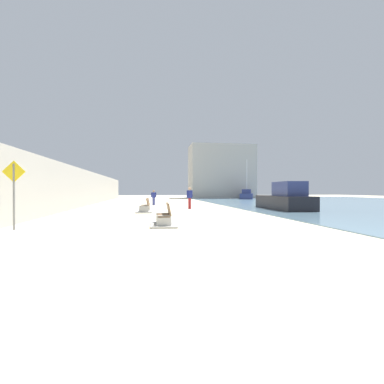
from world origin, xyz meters
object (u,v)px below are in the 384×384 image
boat_nearest (247,195)px  pedestrian_sign (14,187)px  bench_far (145,209)px  person_standing (154,197)px  boat_far_right (285,199)px  person_walking (190,196)px  boat_far_left (293,195)px  bench_near (164,220)px

boat_nearest → pedestrian_sign: boat_nearest is taller
bench_far → person_standing: person_standing is taller
boat_far_right → pedestrian_sign: bearing=-149.4°
person_walking → boat_nearest: size_ratio=0.26×
bench_far → boat_far_left: size_ratio=0.37×
person_standing → boat_nearest: size_ratio=0.22×
bench_far → person_walking: person_walking is taller
person_standing → bench_far: bearing=-94.7°
bench_far → pedestrian_sign: size_ratio=0.81×
bench_near → boat_far_right: bearing=41.5°
bench_far → person_standing: 9.24m
person_walking → boat_nearest: (13.33, 24.36, -0.38)m
person_walking → pedestrian_sign: pedestrian_sign is taller
boat_far_right → pedestrian_sign: pedestrian_sign is taller
person_standing → boat_far_right: boat_far_right is taller
boat_nearest → boat_far_left: 9.48m
person_standing → boat_nearest: boat_nearest is taller
bench_near → pedestrian_sign: (-5.79, -0.52, 1.43)m
boat_far_right → boat_far_left: 20.30m
boat_far_left → pedestrian_sign: (-25.74, -26.92, 0.85)m
boat_far_left → pedestrian_sign: 37.25m
bench_far → boat_far_right: 10.86m
bench_far → pedestrian_sign: pedestrian_sign is taller
bench_near → boat_far_right: boat_far_right is taller
bench_near → bench_far: size_ratio=0.98×
bench_near → boat_far_left: (19.95, 26.40, 0.58)m
boat_far_right → boat_far_left: (10.05, 17.63, -0.01)m
person_walking → bench_near: bearing=-103.9°
boat_nearest → boat_far_left: boat_nearest is taller
person_standing → pedestrian_sign: (-5.63, -17.48, 0.78)m
bench_near → boat_nearest: bearing=65.5°
person_standing → boat_nearest: 24.19m
boat_nearest → person_walking: bearing=-118.7°
bench_far → boat_nearest: bearing=58.2°
person_walking → boat_far_left: size_ratio=0.30×
person_standing → bench_near: bearing=-89.5°
boat_nearest → boat_far_left: (3.99, -8.59, 0.14)m
boat_nearest → boat_far_left: size_ratio=1.19×
person_walking → boat_far_right: (7.27, -1.86, -0.23)m
bench_near → person_walking: bearing=76.1°
bench_far → boat_far_left: (20.85, 18.63, 0.58)m
boat_far_left → person_walking: bearing=-137.7°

